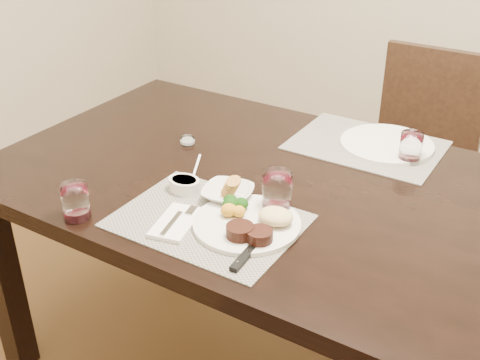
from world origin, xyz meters
The scene contains 14 objects.
dining_table centered at (0.00, 0.00, 0.67)m, with size 2.00×1.00×0.75m.
chair_far centered at (0.00, 0.93, 0.50)m, with size 0.42×0.42×0.90m.
placemat_near centered at (-0.20, -0.28, 0.75)m, with size 0.46×0.34×0.00m, color gray.
placemat_far centered at (-0.03, 0.36, 0.75)m, with size 0.46×0.34×0.00m, color gray.
dinner_plate centered at (-0.09, -0.25, 0.77)m, with size 0.27×0.27×0.05m.
napkin_fork centered at (-0.26, -0.34, 0.76)m, with size 0.12×0.18×0.02m.
steak_knife centered at (-0.04, -0.35, 0.76)m, with size 0.03×0.24×0.01m.
cracker_bowl centered at (-0.22, -0.16, 0.77)m, with size 0.16×0.16×0.06m.
sauce_ramekin centered at (-0.34, -0.19, 0.77)m, with size 0.09×0.14×0.07m.
wine_glass_near centered at (-0.08, -0.14, 0.80)m, with size 0.08×0.08×0.11m.
far_plate centered at (0.03, 0.38, 0.76)m, with size 0.29×0.29×0.01m, color silver.
wine_glass_far centered at (0.13, 0.31, 0.80)m, with size 0.07×0.07×0.09m.
wine_glass_side centered at (-0.50, -0.44, 0.79)m, with size 0.07×0.07×0.10m.
salt_cellar centered at (-0.52, 0.07, 0.76)m, with size 0.05×0.05×0.02m.
Camera 1 is at (0.55, -1.33, 1.58)m, focal length 45.00 mm.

